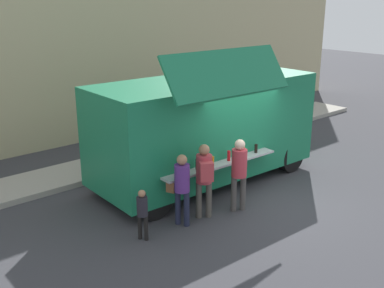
% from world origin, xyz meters
% --- Properties ---
extents(ground_plane, '(60.00, 60.00, 0.00)m').
position_xyz_m(ground_plane, '(0.00, 0.00, 0.00)').
color(ground_plane, '#38383D').
extents(curb_strip, '(28.00, 1.60, 0.15)m').
position_xyz_m(curb_strip, '(-4.18, 4.41, 0.07)').
color(curb_strip, '#9E998E').
rests_on(curb_strip, ground).
extents(food_truck_main, '(6.15, 3.10, 3.66)m').
position_xyz_m(food_truck_main, '(-0.18, 1.79, 1.52)').
color(food_truck_main, '#1A774E').
rests_on(food_truck_main, ground).
extents(trash_bin, '(0.60, 0.60, 0.99)m').
position_xyz_m(trash_bin, '(4.24, 4.11, 0.50)').
color(trash_bin, '#2D5F38').
rests_on(trash_bin, ground).
extents(customer_front_ordering, '(0.35, 0.35, 1.74)m').
position_xyz_m(customer_front_ordering, '(-0.85, -0.07, 1.04)').
color(customer_front_ordering, '#494542').
rests_on(customer_front_ordering, ground).
extents(customer_mid_with_backpack, '(0.49, 0.56, 1.73)m').
position_xyz_m(customer_mid_with_backpack, '(-1.71, 0.15, 1.06)').
color(customer_mid_with_backpack, '#4D4841').
rests_on(customer_mid_with_backpack, ground).
extents(customer_rear_waiting, '(0.37, 0.52, 1.63)m').
position_xyz_m(customer_rear_waiting, '(-2.30, 0.24, 0.96)').
color(customer_rear_waiting, '#1D2139').
rests_on(customer_rear_waiting, ground).
extents(child_near_queue, '(0.22, 0.22, 1.10)m').
position_xyz_m(child_near_queue, '(-3.32, 0.25, 0.66)').
color(child_near_queue, black).
rests_on(child_near_queue, ground).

